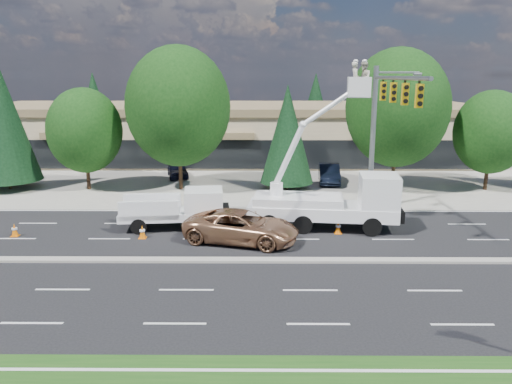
{
  "coord_description": "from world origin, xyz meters",
  "views": [
    {
      "loc": [
        2.94,
        -21.83,
        8.44
      ],
      "look_at": [
        2.76,
        3.9,
        2.4
      ],
      "focal_mm": 35.0,
      "sensor_mm": 36.0,
      "label": 1
    }
  ],
  "objects_px": {
    "minivan": "(241,227)",
    "bucket_truck": "(334,195)",
    "utility_pickup": "(179,212)",
    "signal_mast": "(383,118)"
  },
  "relations": [
    {
      "from": "signal_mast",
      "to": "minivan",
      "type": "height_order",
      "value": "signal_mast"
    },
    {
      "from": "utility_pickup",
      "to": "minivan",
      "type": "height_order",
      "value": "utility_pickup"
    },
    {
      "from": "bucket_truck",
      "to": "signal_mast",
      "type": "bearing_deg",
      "value": 38.95
    },
    {
      "from": "signal_mast",
      "to": "bucket_truck",
      "type": "bearing_deg",
      "value": -147.12
    },
    {
      "from": "utility_pickup",
      "to": "signal_mast",
      "type": "bearing_deg",
      "value": 3.04
    },
    {
      "from": "minivan",
      "to": "bucket_truck",
      "type": "bearing_deg",
      "value": -49.56
    },
    {
      "from": "signal_mast",
      "to": "minivan",
      "type": "xyz_separation_m",
      "value": [
        -8.01,
        -4.24,
        -5.24
      ]
    },
    {
      "from": "utility_pickup",
      "to": "bucket_truck",
      "type": "height_order",
      "value": "bucket_truck"
    },
    {
      "from": "bucket_truck",
      "to": "minivan",
      "type": "bearing_deg",
      "value": -149.1
    },
    {
      "from": "utility_pickup",
      "to": "minivan",
      "type": "xyz_separation_m",
      "value": [
        3.59,
        -2.44,
        -0.08
      ]
    }
  ]
}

